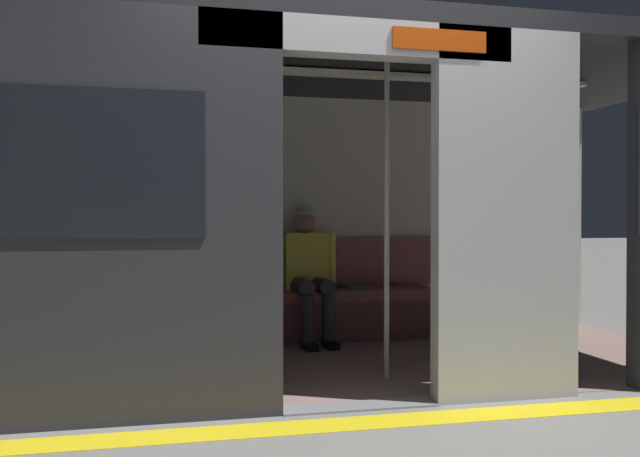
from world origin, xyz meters
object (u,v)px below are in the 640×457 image
object	(u,v)px
train_car	(307,158)
book	(351,287)
person_seated	(307,265)
handbag	(258,281)
grab_pole_door	(275,217)
bench_seat	(289,302)
grab_pole_far	(387,217)

from	to	relation	value
train_car	book	size ratio (longest dim) A/B	29.09
book	train_car	bearing A→B (deg)	42.96
person_seated	train_car	bearing A→B (deg)	77.69
handbag	book	bearing A→B (deg)	-179.81
handbag	grab_pole_door	size ratio (longest dim) A/B	0.12
train_car	book	world-z (taller)	train_car
person_seated	grab_pole_door	xyz separation A→B (m)	(0.54, 1.55, 0.41)
train_car	handbag	bearing A→B (deg)	-78.87
bench_seat	grab_pole_door	bearing A→B (deg)	76.37
handbag	bench_seat	bearing A→B (deg)	166.28
grab_pole_far	book	bearing A→B (deg)	-96.99
bench_seat	person_seated	xyz separation A→B (m)	(-0.15, 0.05, 0.33)
handbag	grab_pole_far	bearing A→B (deg)	112.79
handbag	book	world-z (taller)	handbag
person_seated	grab_pole_far	world-z (taller)	grab_pole_far
train_car	grab_pole_far	size ratio (longest dim) A/B	2.97
book	grab_pole_door	bearing A→B (deg)	43.72
train_car	book	bearing A→B (deg)	-120.86
train_car	grab_pole_door	xyz separation A→B (m)	(0.33, 0.61, -0.43)
person_seated	grab_pole_far	distance (m)	1.51
train_car	handbag	xyz separation A→B (m)	(0.21, -1.05, -0.98)
bench_seat	grab_pole_door	size ratio (longest dim) A/B	1.22
handbag	grab_pole_door	xyz separation A→B (m)	(0.13, 1.66, 0.55)
train_car	person_seated	bearing A→B (deg)	-102.31
grab_pole_door	handbag	bearing A→B (deg)	-94.32
handbag	book	xyz separation A→B (m)	(-0.84, -0.00, -0.07)
person_seated	handbag	xyz separation A→B (m)	(0.41, -0.12, -0.14)
person_seated	book	xyz separation A→B (m)	(-0.43, -0.12, -0.21)
person_seated	grab_pole_far	size ratio (longest dim) A/B	0.54
grab_pole_far	person_seated	bearing A→B (deg)	-80.58
grab_pole_door	grab_pole_far	world-z (taller)	same
book	grab_pole_door	xyz separation A→B (m)	(0.96, 1.66, 0.62)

